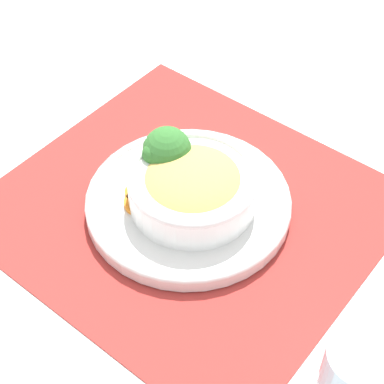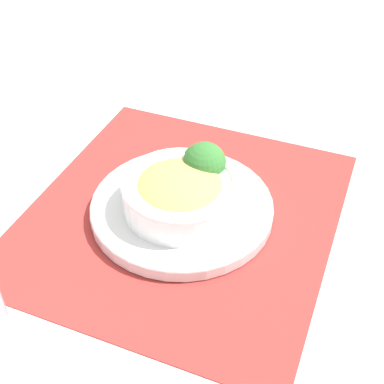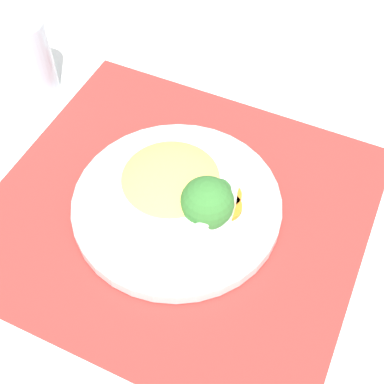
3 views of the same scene
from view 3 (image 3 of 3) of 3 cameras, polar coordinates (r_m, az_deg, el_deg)
ground_plane at (r=0.70m, az=-1.60°, el=-1.97°), size 4.00×4.00×0.00m
placemat at (r=0.70m, az=-1.61°, el=-1.88°), size 0.47×0.50×0.00m
plate at (r=0.69m, az=-1.63°, el=-1.24°), size 0.27×0.27×0.02m
bowl at (r=0.67m, az=-2.25°, el=0.68°), size 0.17×0.17×0.06m
broccoli_floret at (r=0.63m, az=1.65°, el=-1.22°), size 0.07×0.07×0.08m
carrot_slice_near at (r=0.68m, az=3.58°, el=-1.59°), size 0.04×0.04×0.01m
carrot_slice_middle at (r=0.69m, az=3.57°, el=-0.38°), size 0.04×0.04×0.01m
carrot_slice_far at (r=0.70m, az=3.15°, el=0.77°), size 0.04×0.04×0.01m
water_glass at (r=0.86m, az=-16.83°, el=13.18°), size 0.07×0.07×0.12m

